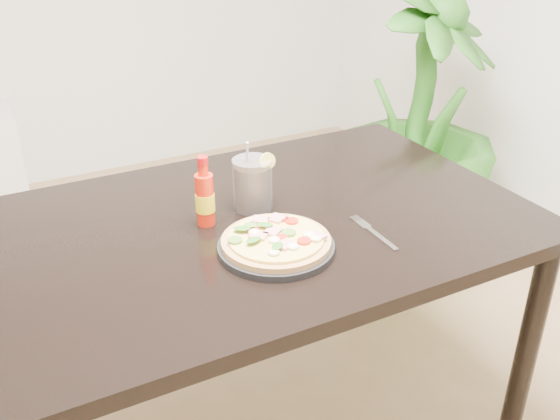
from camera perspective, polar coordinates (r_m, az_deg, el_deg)
name	(u,v)px	position (r m, az deg, el deg)	size (l,w,h in m)	color
dining_table	(259,246)	(1.65, -1.94, -3.32)	(1.40, 0.90, 0.75)	black
plate	(276,247)	(1.47, -0.36, -3.41)	(0.28, 0.28, 0.02)	black
pizza	(276,240)	(1.46, -0.35, -2.73)	(0.26, 0.26, 0.03)	tan
hot_sauce_bottle	(205,198)	(1.56, -6.88, 1.10)	(0.05, 0.05, 0.18)	red
cola_cup	(253,185)	(1.63, -2.52, 2.30)	(0.11, 0.10, 0.19)	black
fork	(372,231)	(1.56, 8.44, -1.95)	(0.02, 0.19, 0.00)	silver
houseplant	(421,117)	(2.81, 12.74, 8.29)	(0.69, 0.69, 1.23)	#28681B
plant_pot	(410,219)	(3.01, 11.76, -0.83)	(0.28, 0.28, 0.22)	brown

